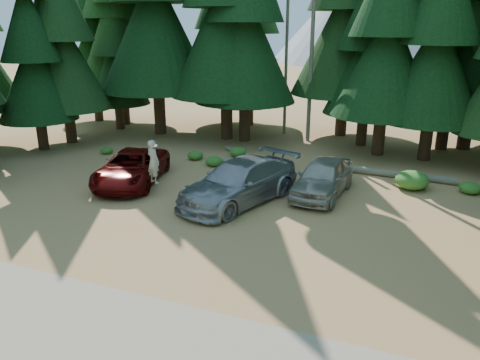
# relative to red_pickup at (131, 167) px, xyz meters

# --- Properties ---
(ground) EXTENTS (160.00, 160.00, 0.00)m
(ground) POSITION_rel_red_pickup_xyz_m (4.80, -3.27, -0.75)
(ground) COLOR tan
(ground) RESTS_ON ground
(gravel_strip) EXTENTS (26.00, 3.50, 0.01)m
(gravel_strip) POSITION_rel_red_pickup_xyz_m (4.80, -9.77, -0.74)
(gravel_strip) COLOR tan
(gravel_strip) RESTS_ON ground
(forest_belt_north) EXTENTS (36.00, 7.00, 22.00)m
(forest_belt_north) POSITION_rel_red_pickup_xyz_m (4.80, 11.73, -0.75)
(forest_belt_north) COLOR black
(forest_belt_north) RESTS_ON ground
(snag_front) EXTENTS (0.24, 0.24, 12.00)m
(snag_front) POSITION_rel_red_pickup_xyz_m (5.60, 11.23, 5.25)
(snag_front) COLOR #655F50
(snag_front) RESTS_ON ground
(snag_back) EXTENTS (0.20, 0.20, 10.00)m
(snag_back) POSITION_rel_red_pickup_xyz_m (3.60, 12.73, 4.25)
(snag_back) COLOR #655F50
(snag_back) RESTS_ON ground
(red_pickup) EXTENTS (3.83, 5.85, 1.50)m
(red_pickup) POSITION_rel_red_pickup_xyz_m (0.00, 0.00, 0.00)
(red_pickup) COLOR #5D0908
(red_pickup) RESTS_ON ground
(silver_minivan_center) EXTENTS (4.24, 6.42, 1.73)m
(silver_minivan_center) POSITION_rel_red_pickup_xyz_m (5.54, -0.43, 0.12)
(silver_minivan_center) COLOR #A5A7AD
(silver_minivan_center) RESTS_ON ground
(silver_minivan_right) EXTENTS (2.19, 4.76, 1.58)m
(silver_minivan_right) POSITION_rel_red_pickup_xyz_m (8.58, 1.68, 0.04)
(silver_minivan_right) COLOR #B3AD9F
(silver_minivan_right) RESTS_ON ground
(frisbee_player) EXTENTS (0.81, 0.68, 1.89)m
(frisbee_player) POSITION_rel_red_pickup_xyz_m (1.80, -0.94, 0.74)
(frisbee_player) COLOR beige
(frisbee_player) RESTS_ON ground
(log_left) EXTENTS (4.53, 1.22, 0.33)m
(log_left) POSITION_rel_red_pickup_xyz_m (4.13, 4.68, -0.59)
(log_left) COLOR #655F50
(log_left) RESTS_ON ground
(log_mid) EXTENTS (2.78, 1.98, 0.26)m
(log_mid) POSITION_rel_red_pickup_xyz_m (3.04, 6.31, -0.62)
(log_mid) COLOR #655F50
(log_mid) RESTS_ON ground
(log_right) EXTENTS (5.50, 0.62, 0.35)m
(log_right) POSITION_rel_red_pickup_xyz_m (11.41, 5.32, -0.57)
(log_right) COLOR #655F50
(log_right) RESTS_ON ground
(shrub_far_left) EXTENTS (0.89, 0.89, 0.49)m
(shrub_far_left) POSITION_rel_red_pickup_xyz_m (-1.73, 3.08, -0.50)
(shrub_far_left) COLOR #346F21
(shrub_far_left) RESTS_ON ground
(shrub_left) EXTENTS (0.85, 0.85, 0.47)m
(shrub_left) POSITION_rel_red_pickup_xyz_m (0.94, 4.63, -0.52)
(shrub_left) COLOR #346F21
(shrub_left) RESTS_ON ground
(shrub_center_left) EXTENTS (0.91, 0.91, 0.50)m
(shrub_center_left) POSITION_rel_red_pickup_xyz_m (2.39, 3.93, -0.50)
(shrub_center_left) COLOR #346F21
(shrub_center_left) RESTS_ON ground
(shrub_center_right) EXTENTS (0.98, 0.98, 0.54)m
(shrub_center_right) POSITION_rel_red_pickup_xyz_m (2.88, 6.09, -0.48)
(shrub_center_right) COLOR #346F21
(shrub_center_right) RESTS_ON ground
(shrub_right) EXTENTS (0.92, 0.92, 0.51)m
(shrub_right) POSITION_rel_red_pickup_xyz_m (6.23, 3.92, -0.49)
(shrub_right) COLOR #346F21
(shrub_right) RESTS_ON ground
(shrub_far_right) EXTENTS (1.49, 1.49, 0.82)m
(shrub_far_right) POSITION_rel_red_pickup_xyz_m (12.16, 3.93, -0.34)
(shrub_far_right) COLOR #346F21
(shrub_far_right) RESTS_ON ground
(shrub_edge_west) EXTENTS (0.72, 0.72, 0.40)m
(shrub_edge_west) POSITION_rel_red_pickup_xyz_m (-4.33, 3.86, -0.55)
(shrub_edge_west) COLOR #346F21
(shrub_edge_west) RESTS_ON ground
(shrub_edge_east) EXTENTS (0.94, 0.94, 0.52)m
(shrub_edge_east) POSITION_rel_red_pickup_xyz_m (14.57, 4.23, -0.49)
(shrub_edge_east) COLOR #346F21
(shrub_edge_east) RESTS_ON ground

